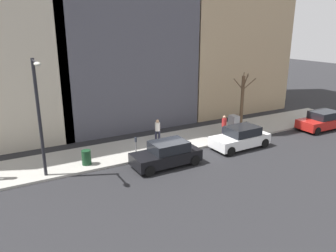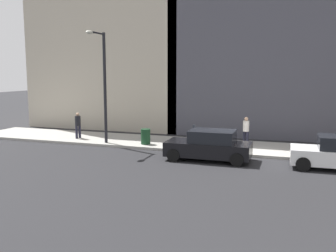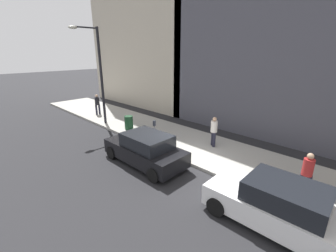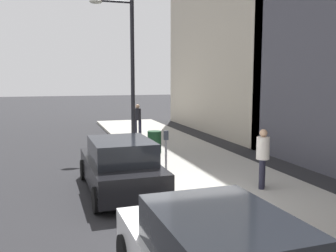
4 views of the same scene
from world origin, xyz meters
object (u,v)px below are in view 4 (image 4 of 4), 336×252
Objects in this scene: parking_meter at (166,147)px; trash_bin at (154,142)px; streetlamp at (127,60)px; parked_car_black at (120,166)px; pedestrian_midblock at (263,155)px; pedestrian_far_corner at (138,118)px.

parking_meter is 1.50× the size of trash_bin.
parking_meter is 0.21× the size of streetlamp.
parked_car_black is 2.17m from parking_meter.
parked_car_black is 4.86m from trash_bin.
pedestrian_far_corner is at bearing 41.40° from pedestrian_midblock.
streetlamp is 8.86m from pedestrian_midblock.
trash_bin is 4.90m from pedestrian_far_corner.
parking_meter is (1.74, 1.27, 0.24)m from parked_car_black.
trash_bin is (2.19, 4.33, -0.14)m from parked_car_black.
parked_car_black is 9.56m from pedestrian_far_corner.
pedestrian_midblock reaches higher than parking_meter.
parked_car_black is 2.55× the size of pedestrian_midblock.
trash_bin is 5.88m from pedestrian_midblock.
streetlamp is at bearing 50.27° from pedestrian_midblock.
streetlamp reaches higher than pedestrian_far_corner.
streetlamp reaches higher than trash_bin.
pedestrian_far_corner is at bearing 73.39° from parked_car_black.
trash_bin is (0.45, 3.06, -0.38)m from parking_meter.
streetlamp is 4.24m from trash_bin.
streetlamp is at bearing 91.74° from parking_meter.
trash_bin is 0.54× the size of pedestrian_midblock.
parked_car_black is 7.68m from streetlamp.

